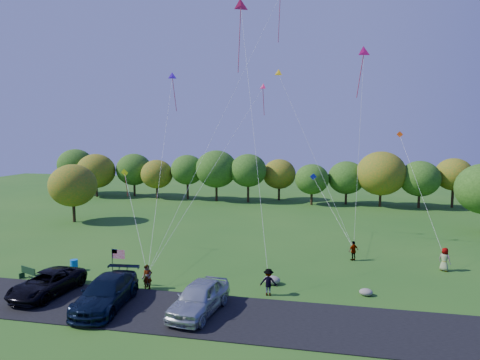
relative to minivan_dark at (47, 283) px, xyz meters
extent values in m
plane|color=#235819|center=(10.21, 3.23, -0.84)|extent=(140.00, 140.00, 0.00)
cube|color=black|center=(10.21, -0.77, -0.81)|extent=(44.00, 6.00, 0.06)
cylinder|color=#3D2816|center=(-24.22, 40.17, 0.49)|extent=(0.36, 0.36, 2.66)
ellipsoid|color=#326C1B|center=(-24.22, 40.17, 3.46)|extent=(5.03, 5.03, 4.53)
cylinder|color=#3D2816|center=(-20.29, 43.13, 0.28)|extent=(0.36, 0.36, 2.23)
ellipsoid|color=#326C1B|center=(-20.29, 43.13, 3.54)|extent=(6.58, 6.58, 5.92)
cylinder|color=#3D2816|center=(-15.05, 42.74, 0.75)|extent=(0.36, 0.36, 3.17)
ellipsoid|color=#326C1B|center=(-15.05, 42.74, 4.25)|extent=(5.87, 5.87, 5.29)
cylinder|color=#3D2816|center=(-9.19, 41.76, 0.72)|extent=(0.36, 0.36, 3.12)
ellipsoid|color=#254E14|center=(-9.19, 41.76, 4.08)|extent=(5.51, 5.51, 4.96)
cylinder|color=#3D2816|center=(-5.10, 40.14, 0.36)|extent=(0.36, 0.36, 2.39)
ellipsoid|color=#326C1B|center=(-5.10, 40.14, 3.51)|extent=(6.00, 6.00, 5.40)
cylinder|color=#3D2816|center=(0.08, 41.27, 0.45)|extent=(0.36, 0.36, 2.57)
ellipsoid|color=#254E14|center=(0.08, 41.27, 3.60)|extent=(5.75, 5.75, 5.17)
cylinder|color=#3D2816|center=(4.85, 42.65, 0.63)|extent=(0.36, 0.36, 2.93)
ellipsoid|color=#326C1B|center=(4.85, 42.65, 3.83)|extent=(5.33, 5.33, 4.80)
cylinder|color=#3D2816|center=(10.40, 42.58, 0.33)|extent=(0.36, 0.36, 2.33)
ellipsoid|color=#254E14|center=(10.40, 42.58, 3.78)|extent=(7.04, 7.04, 6.33)
cylinder|color=#3D2816|center=(15.14, 40.04, 0.71)|extent=(0.36, 0.36, 3.09)
ellipsoid|color=#326C1B|center=(15.14, 40.04, 3.99)|extent=(5.36, 5.36, 4.82)
cylinder|color=#3D2816|center=(19.93, 39.41, 0.75)|extent=(0.36, 0.36, 3.16)
ellipsoid|color=#254E14|center=(19.93, 39.41, 4.64)|extent=(7.12, 7.12, 6.40)
cylinder|color=#3D2816|center=(24.47, 41.49, 0.76)|extent=(0.36, 0.36, 3.20)
ellipsoid|color=#326C1B|center=(24.47, 41.49, 4.36)|extent=(6.14, 6.14, 5.53)
cylinder|color=#3D2816|center=(30.11, 42.45, 0.40)|extent=(0.36, 0.36, 2.47)
ellipsoid|color=#254E14|center=(30.11, 42.45, 3.41)|extent=(5.46, 5.46, 4.92)
cylinder|color=#3D2816|center=(34.47, 42.01, 0.70)|extent=(0.36, 0.36, 3.08)
ellipsoid|color=#254E14|center=(34.47, 42.01, 4.32)|extent=(6.40, 6.40, 5.76)
cylinder|color=#3D2816|center=(-11.79, 21.23, 0.46)|extent=(0.36, 0.36, 2.60)
ellipsoid|color=#326C1B|center=(-11.79, 21.23, 3.58)|extent=(5.60, 5.60, 5.04)
imported|color=black|center=(0.00, 0.00, 0.00)|extent=(3.00, 5.77, 1.55)
imported|color=black|center=(4.82, -1.03, 0.12)|extent=(3.06, 6.38, 1.79)
imported|color=#B5BDC1|center=(10.66, -0.67, 0.16)|extent=(2.92, 5.72, 1.86)
imported|color=#4C4C59|center=(6.00, 2.43, 0.01)|extent=(0.73, 0.62, 1.70)
imported|color=#4C4C59|center=(5.94, 2.43, -0.01)|extent=(1.01, 1.00, 1.64)
imported|color=#4C4C59|center=(14.27, 3.05, 0.06)|extent=(1.18, 0.70, 1.80)
imported|color=#4C4C59|center=(20.17, 12.14, -0.01)|extent=(1.02, 0.92, 1.66)
imported|color=#4C4C59|center=(26.93, 10.79, 0.08)|extent=(1.06, 1.01, 1.83)
cube|color=black|center=(-3.34, 2.60, -0.45)|extent=(1.60, 0.69, 0.06)
cube|color=black|center=(-3.34, 2.44, -0.17)|extent=(1.58, 0.64, 0.51)
cube|color=black|center=(-4.03, 2.60, -0.64)|extent=(0.22, 0.42, 0.39)
cube|color=black|center=(-2.64, 2.60, -0.64)|extent=(0.22, 0.42, 0.39)
cylinder|color=blue|center=(-1.25, 4.94, -0.41)|extent=(0.57, 0.57, 0.86)
cylinder|color=black|center=(3.35, 2.53, 0.50)|extent=(0.05, 0.05, 2.67)
cube|color=red|center=(3.83, 2.53, 1.46)|extent=(0.96, 0.64, 0.02)
cube|color=navy|center=(3.54, 2.54, 1.65)|extent=(0.38, 0.02, 0.30)
ellipsoid|color=gray|center=(14.21, 5.12, -0.54)|extent=(1.19, 0.93, 0.60)
ellipsoid|color=gray|center=(20.58, 4.32, -0.61)|extent=(0.88, 0.73, 0.46)
cone|color=#F51B44|center=(10.06, 14.29, 20.95)|extent=(1.51, 1.06, 1.40)
cone|color=#5215DB|center=(3.22, 15.20, 15.15)|extent=(1.02, 0.77, 0.85)
cone|color=gold|center=(13.18, 16.49, 15.35)|extent=(0.85, 0.37, 0.79)
cone|color=#C20D5C|center=(20.63, 14.10, 16.56)|extent=(1.20, 0.67, 1.08)
cube|color=#EB4510|center=(24.32, 17.87, 9.67)|extent=(0.57, 0.29, 0.59)
cube|color=#E2EF14|center=(0.22, 10.89, 6.30)|extent=(0.74, 0.24, 0.72)
cube|color=#141FCE|center=(16.40, 21.22, 5.23)|extent=(0.70, 0.18, 0.70)
cone|color=#BC0D4B|center=(11.37, 18.73, 14.35)|extent=(0.81, 0.49, 0.73)
camera|label=1|loc=(18.02, -23.97, 9.89)|focal=32.00mm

